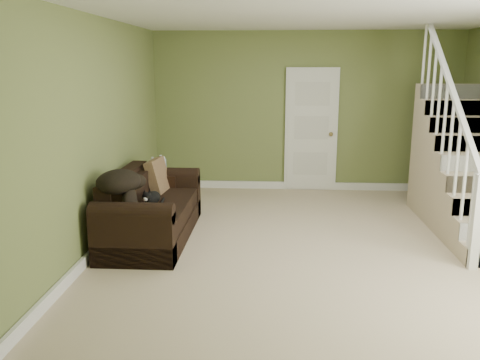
# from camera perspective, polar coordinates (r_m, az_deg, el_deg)

# --- Properties ---
(floor) EXTENTS (5.00, 5.50, 0.01)m
(floor) POSITION_cam_1_polar(r_m,az_deg,el_deg) (6.08, 8.57, -7.17)
(floor) COLOR tan
(floor) RESTS_ON ground
(ceiling) EXTENTS (5.00, 5.50, 0.01)m
(ceiling) POSITION_cam_1_polar(r_m,az_deg,el_deg) (5.74, 9.48, 18.00)
(ceiling) COLOR white
(ceiling) RESTS_ON wall_back
(wall_back) EXTENTS (5.00, 0.04, 2.60)m
(wall_back) POSITION_cam_1_polar(r_m,az_deg,el_deg) (8.50, 7.36, 7.58)
(wall_back) COLOR olive
(wall_back) RESTS_ON floor
(wall_front) EXTENTS (5.00, 0.04, 2.60)m
(wall_front) POSITION_cam_1_polar(r_m,az_deg,el_deg) (3.09, 13.48, -1.96)
(wall_front) COLOR olive
(wall_front) RESTS_ON floor
(wall_left) EXTENTS (0.04, 5.50, 2.60)m
(wall_left) POSITION_cam_1_polar(r_m,az_deg,el_deg) (6.08, -15.29, 5.14)
(wall_left) COLOR olive
(wall_left) RESTS_ON floor
(baseboard_back) EXTENTS (5.00, 0.04, 0.12)m
(baseboard_back) POSITION_cam_1_polar(r_m,az_deg,el_deg) (8.67, 7.14, -0.62)
(baseboard_back) COLOR white
(baseboard_back) RESTS_ON floor
(baseboard_left) EXTENTS (0.04, 5.50, 0.12)m
(baseboard_left) POSITION_cam_1_polar(r_m,az_deg,el_deg) (6.34, -14.37, -6.02)
(baseboard_left) COLOR white
(baseboard_left) RESTS_ON floor
(door) EXTENTS (0.86, 0.12, 2.02)m
(door) POSITION_cam_1_polar(r_m,az_deg,el_deg) (8.49, 8.00, 5.56)
(door) COLOR white
(door) RESTS_ON floor
(staircase) EXTENTS (1.00, 2.51, 2.82)m
(staircase) POSITION_cam_1_polar(r_m,az_deg,el_deg) (7.27, 23.98, 0.41)
(staircase) COLOR tan
(staircase) RESTS_ON floor
(sofa) EXTENTS (0.88, 2.03, 0.80)m
(sofa) POSITION_cam_1_polar(r_m,az_deg,el_deg) (6.27, -10.14, -3.67)
(sofa) COLOR black
(sofa) RESTS_ON floor
(side_table) EXTENTS (0.53, 0.53, 0.83)m
(side_table) POSITION_cam_1_polar(r_m,az_deg,el_deg) (7.23, -8.94, -1.40)
(side_table) COLOR black
(side_table) RESTS_ON floor
(cat) EXTENTS (0.22, 0.45, 0.22)m
(cat) POSITION_cam_1_polar(r_m,az_deg,el_deg) (6.12, -9.85, -2.02)
(cat) COLOR black
(cat) RESTS_ON sofa
(banana) EXTENTS (0.11, 0.17, 0.05)m
(banana) POSITION_cam_1_polar(r_m,az_deg,el_deg) (5.94, -8.89, -3.03)
(banana) COLOR yellow
(banana) RESTS_ON sofa
(throw_pillow) EXTENTS (0.28, 0.51, 0.50)m
(throw_pillow) POSITION_cam_1_polar(r_m,az_deg,el_deg) (6.79, -9.15, 0.28)
(throw_pillow) COLOR #4B311E
(throw_pillow) RESTS_ON sofa
(throw_blanket) EXTENTS (0.56, 0.68, 0.25)m
(throw_blanket) POSITION_cam_1_polar(r_m,az_deg,el_deg) (5.64, -13.48, -0.18)
(throw_blanket) COLOR black
(throw_blanket) RESTS_ON sofa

